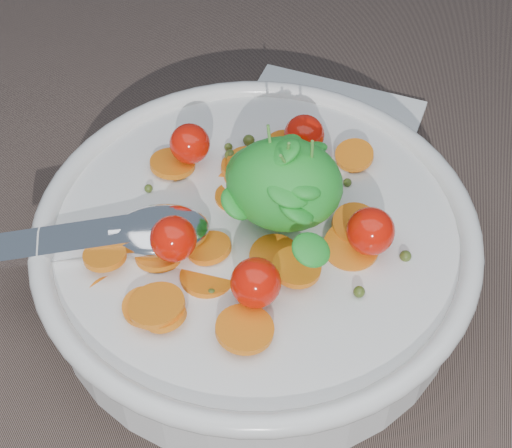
# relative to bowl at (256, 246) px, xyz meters

# --- Properties ---
(ground) EXTENTS (6.00, 6.00, 0.00)m
(ground) POSITION_rel_bowl_xyz_m (-0.02, -0.02, -0.04)
(ground) COLOR brown
(ground) RESTS_ON ground
(bowl) EXTENTS (0.32, 0.30, 0.13)m
(bowl) POSITION_rel_bowl_xyz_m (0.00, 0.00, 0.00)
(bowl) COLOR white
(bowl) RESTS_ON ground
(napkin) EXTENTS (0.17, 0.15, 0.01)m
(napkin) POSITION_rel_bowl_xyz_m (0.03, 0.16, -0.03)
(napkin) COLOR white
(napkin) RESTS_ON ground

